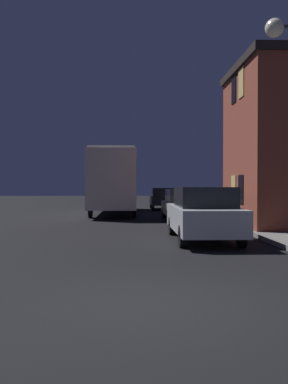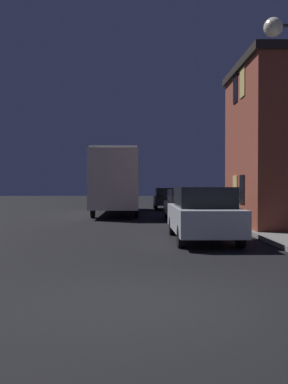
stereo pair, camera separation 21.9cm
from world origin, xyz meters
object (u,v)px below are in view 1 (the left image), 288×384
Objects in this scene: bus at (115,178)px; car_mid_lane at (184,205)px; car_near_lane at (203,213)px; car_far_lane at (163,198)px.

car_mid_lane is at bearing -55.87° from bus.
car_near_lane is (3.14, -12.52, -1.30)m from bus.
bus is 12.97m from car_near_lane.
car_near_lane is 1.03× the size of car_mid_lane.
car_mid_lane is at bearing -88.08° from car_far_lane.
car_near_lane is 1.17× the size of car_far_lane.
bus reaches higher than car_near_lane.
car_near_lane is 16.63m from car_far_lane.
bus is at bearing 124.13° from car_mid_lane.
car_mid_lane is (3.51, -5.17, -1.38)m from bus.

